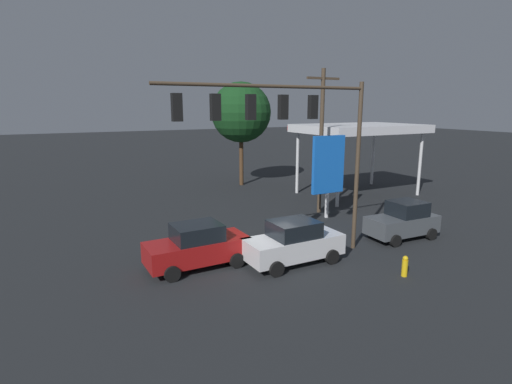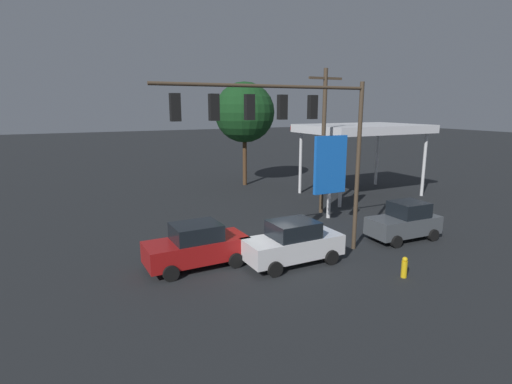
{
  "view_description": "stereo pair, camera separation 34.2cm",
  "coord_description": "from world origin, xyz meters",
  "views": [
    {
      "loc": [
        8.58,
        14.4,
        6.84
      ],
      "look_at": [
        0.0,
        -2.0,
        2.84
      ],
      "focal_mm": 28.0,
      "sensor_mm": 36.0,
      "label": 1
    },
    {
      "loc": [
        8.27,
        14.56,
        6.84
      ],
      "look_at": [
        0.0,
        -2.0,
        2.84
      ],
      "focal_mm": 28.0,
      "sensor_mm": 36.0,
      "label": 2
    }
  ],
  "objects": [
    {
      "name": "ground_plane",
      "position": [
        0.0,
        0.0,
        0.0
      ],
      "size": [
        200.0,
        200.0,
        0.0
      ],
      "primitive_type": "plane",
      "color": "black"
    },
    {
      "name": "sedan_waiting",
      "position": [
        -0.64,
        0.35,
        0.95
      ],
      "size": [
        4.42,
        2.1,
        1.93
      ],
      "rotation": [
        0.0,
        0.0,
        0.01
      ],
      "color": "silver",
      "rests_on": "ground"
    },
    {
      "name": "sedan_far",
      "position": [
        3.28,
        -1.16,
        0.95
      ],
      "size": [
        4.45,
        2.16,
        1.93
      ],
      "rotation": [
        0.0,
        0.0,
        0.03
      ],
      "color": "maroon",
      "rests_on": "ground"
    },
    {
      "name": "traffic_signal_assembly",
      "position": [
        -0.32,
        0.09,
        6.15
      ],
      "size": [
        9.64,
        0.43,
        7.91
      ],
      "color": "#473828",
      "rests_on": "ground"
    },
    {
      "name": "price_sign",
      "position": [
        -6.51,
        -4.93,
        3.24
      ],
      "size": [
        2.25,
        0.27,
        5.1
      ],
      "color": "silver",
      "rests_on": "ground"
    },
    {
      "name": "gas_station_canopy",
      "position": [
        -12.82,
        -9.32,
        5.06
      ],
      "size": [
        9.14,
        6.31,
        5.45
      ],
      "color": "silver",
      "rests_on": "ground"
    },
    {
      "name": "street_tree",
      "position": [
        -6.35,
        -16.91,
        6.29
      ],
      "size": [
        5.12,
        5.12,
        8.86
      ],
      "color": "#4C331E",
      "rests_on": "ground"
    },
    {
      "name": "hatchback_crossing",
      "position": [
        -7.59,
        0.15,
        0.95
      ],
      "size": [
        3.87,
        2.08,
        1.97
      ],
      "rotation": [
        0.0,
        0.0,
        -0.04
      ],
      "color": "#474C51",
      "rests_on": "ground"
    },
    {
      "name": "utility_pole",
      "position": [
        -6.86,
        -6.2,
        4.83
      ],
      "size": [
        2.4,
        0.26,
        9.1
      ],
      "color": "#473828",
      "rests_on": "ground"
    },
    {
      "name": "fire_hydrant",
      "position": [
        -3.9,
        3.68,
        0.44
      ],
      "size": [
        0.24,
        0.24,
        0.88
      ],
      "color": "gold",
      "rests_on": "ground"
    }
  ]
}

